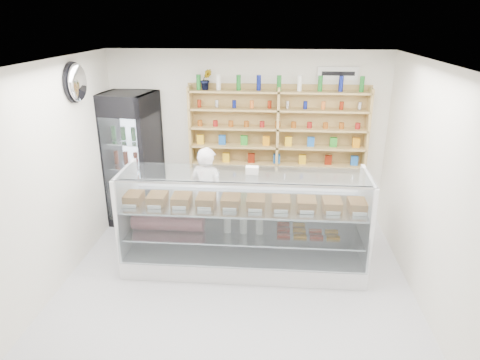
{
  "coord_description": "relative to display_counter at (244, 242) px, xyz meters",
  "views": [
    {
      "loc": [
        0.44,
        -4.34,
        3.26
      ],
      "look_at": [
        0.01,
        0.9,
        1.25
      ],
      "focal_mm": 32.0,
      "sensor_mm": 36.0,
      "label": 1
    }
  ],
  "objects": [
    {
      "name": "room",
      "position": [
        -0.07,
        -0.82,
        1.02
      ],
      "size": [
        5.0,
        5.0,
        5.0
      ],
      "color": "#BCBCC1",
      "rests_on": "ground"
    },
    {
      "name": "display_counter",
      "position": [
        0.0,
        0.0,
        0.0
      ],
      "size": [
        3.22,
        0.96,
        1.4
      ],
      "color": "white",
      "rests_on": "floor"
    },
    {
      "name": "shop_worker",
      "position": [
        -0.6,
        0.69,
        0.38
      ],
      "size": [
        0.64,
        0.54,
        1.51
      ],
      "primitive_type": "imported",
      "rotation": [
        0.0,
        0.0,
        2.77
      ],
      "color": "white",
      "rests_on": "floor"
    },
    {
      "name": "drinks_cooler",
      "position": [
        -1.92,
        1.32,
        0.71
      ],
      "size": [
        0.89,
        0.88,
        2.17
      ],
      "rotation": [
        0.0,
        0.0,
        -0.16
      ],
      "color": "black",
      "rests_on": "floor"
    },
    {
      "name": "wall_shelving",
      "position": [
        0.43,
        1.52,
        1.22
      ],
      "size": [
        2.84,
        0.28,
        1.33
      ],
      "color": "tan",
      "rests_on": "back_wall"
    },
    {
      "name": "potted_plant",
      "position": [
        -0.7,
        1.52,
        1.98
      ],
      "size": [
        0.21,
        0.19,
        0.32
      ],
      "primitive_type": "imported",
      "rotation": [
        0.0,
        0.0,
        0.28
      ],
      "color": "#1E6626",
      "rests_on": "wall_shelving"
    },
    {
      "name": "security_mirror",
      "position": [
        -2.24,
        0.38,
        2.07
      ],
      "size": [
        0.15,
        0.5,
        0.5
      ],
      "primitive_type": "ellipsoid",
      "color": "silver",
      "rests_on": "left_wall"
    },
    {
      "name": "wall_sign",
      "position": [
        1.33,
        1.65,
        2.07
      ],
      "size": [
        0.62,
        0.03,
        0.2
      ],
      "primitive_type": "cube",
      "color": "white",
      "rests_on": "back_wall"
    }
  ]
}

